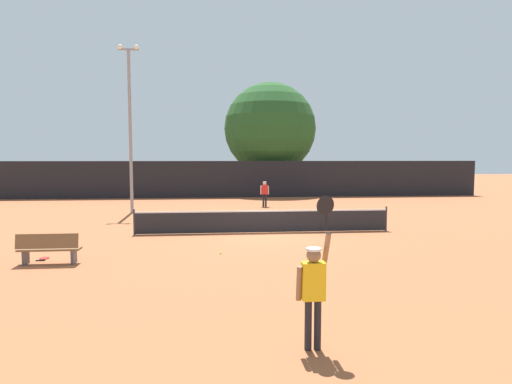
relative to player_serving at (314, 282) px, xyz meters
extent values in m
plane|color=#9E5633|center=(0.40, 11.19, -1.15)|extent=(120.00, 120.00, 0.00)
cube|color=#232328|center=(0.40, 11.19, -0.67)|extent=(10.83, 0.03, 0.91)
cube|color=white|center=(0.40, 11.19, -0.22)|extent=(10.83, 0.04, 0.06)
cylinder|color=#333338|center=(-5.01, 11.19, -0.61)|extent=(0.08, 0.08, 1.07)
cylinder|color=#333338|center=(5.82, 11.19, -0.61)|extent=(0.08, 0.08, 1.07)
cube|color=black|center=(0.40, 27.53, 0.32)|extent=(39.51, 0.12, 2.93)
cube|color=yellow|center=(-0.01, -0.01, 0.03)|extent=(0.38, 0.22, 0.63)
sphere|color=#8C6647|center=(-0.01, -0.01, 0.46)|extent=(0.24, 0.24, 0.24)
cylinder|color=white|center=(-0.01, -0.01, 0.56)|extent=(0.25, 0.25, 0.04)
cylinder|color=black|center=(-0.09, -0.01, -0.72)|extent=(0.12, 0.12, 0.86)
cylinder|color=black|center=(0.07, -0.01, -0.72)|extent=(0.12, 0.12, 0.86)
cylinder|color=#8C6647|center=(-0.25, -0.01, -0.01)|extent=(0.09, 0.18, 0.60)
cylinder|color=#8C6647|center=(0.23, 0.08, 0.56)|extent=(0.09, 0.33, 0.58)
cylinder|color=black|center=(0.23, 0.14, 0.97)|extent=(0.04, 0.11, 0.28)
ellipsoid|color=black|center=(0.23, 0.20, 1.26)|extent=(0.30, 0.13, 0.36)
cube|color=red|center=(1.53, 20.80, -0.03)|extent=(0.38, 0.22, 0.60)
sphere|color=beige|center=(1.53, 20.80, 0.38)|extent=(0.23, 0.23, 0.23)
cylinder|color=white|center=(1.53, 20.80, 0.48)|extent=(0.24, 0.24, 0.04)
cylinder|color=black|center=(1.45, 20.80, -0.74)|extent=(0.12, 0.12, 0.81)
cylinder|color=black|center=(1.61, 20.80, -0.74)|extent=(0.12, 0.12, 0.81)
cylinder|color=beige|center=(1.29, 20.80, -0.06)|extent=(0.09, 0.17, 0.57)
cylinder|color=beige|center=(1.77, 20.80, -0.06)|extent=(0.09, 0.16, 0.57)
sphere|color=#CCE033|center=(-1.47, 7.28, -1.11)|extent=(0.07, 0.07, 0.07)
cylinder|color=black|center=(-7.06, 6.81, -1.13)|extent=(0.28, 0.04, 0.04)
ellipsoid|color=red|center=(-7.06, 7.13, -1.13)|extent=(0.28, 0.36, 0.04)
cube|color=brown|center=(-6.62, 6.42, -0.70)|extent=(1.80, 0.40, 0.06)
cube|color=brown|center=(-6.62, 6.24, -0.42)|extent=(1.80, 0.12, 0.44)
cube|color=#4C4C51|center=(-7.32, 6.42, -0.92)|extent=(0.08, 0.36, 0.45)
cube|color=#4C4C51|center=(-5.92, 6.42, -0.92)|extent=(0.08, 0.36, 0.45)
cylinder|color=gray|center=(-6.50, 18.53, 3.48)|extent=(0.18, 0.18, 9.26)
cube|color=gray|center=(-6.50, 18.53, 8.16)|extent=(1.10, 0.10, 0.10)
sphere|color=#F2EDCC|center=(-6.95, 18.53, 8.29)|extent=(0.28, 0.28, 0.28)
sphere|color=#F2EDCC|center=(-6.05, 18.53, 8.29)|extent=(0.28, 0.28, 0.28)
cylinder|color=brown|center=(3.22, 31.50, 0.21)|extent=(0.56, 0.56, 2.72)
sphere|color=#235123|center=(3.22, 31.50, 4.63)|extent=(8.14, 8.14, 8.14)
cube|color=#B7B7BC|center=(-7.70, 34.74, -0.55)|extent=(2.35, 4.38, 0.90)
cube|color=#2D333D|center=(-7.70, 34.44, 0.22)|extent=(1.93, 2.38, 0.64)
cylinder|color=black|center=(-8.55, 36.14, -0.85)|extent=(0.22, 0.60, 0.60)
cylinder|color=black|center=(-6.85, 36.14, -0.85)|extent=(0.22, 0.60, 0.60)
cylinder|color=black|center=(-8.55, 33.34, -0.85)|extent=(0.22, 0.60, 0.60)
cylinder|color=black|center=(-6.85, 33.34, -0.85)|extent=(0.22, 0.60, 0.60)
cube|color=navy|center=(-2.60, 34.84, -0.55)|extent=(2.31, 4.37, 0.90)
cube|color=#2D333D|center=(-2.60, 34.54, 0.22)|extent=(1.91, 2.36, 0.64)
cylinder|color=black|center=(-3.45, 36.24, -0.85)|extent=(0.22, 0.60, 0.60)
cylinder|color=black|center=(-1.75, 36.24, -0.85)|extent=(0.22, 0.60, 0.60)
cylinder|color=black|center=(-3.45, 33.44, -0.85)|extent=(0.22, 0.60, 0.60)
cylinder|color=black|center=(-1.75, 33.44, -0.85)|extent=(0.22, 0.60, 0.60)
cube|color=white|center=(7.05, 35.61, -0.55)|extent=(2.00, 4.25, 0.90)
cube|color=#2D333D|center=(7.05, 35.31, 0.22)|extent=(1.75, 2.24, 0.64)
cylinder|color=black|center=(6.20, 37.01, -0.85)|extent=(0.22, 0.60, 0.60)
cylinder|color=black|center=(7.90, 37.01, -0.85)|extent=(0.22, 0.60, 0.60)
cylinder|color=black|center=(6.20, 34.21, -0.85)|extent=(0.22, 0.60, 0.60)
cylinder|color=black|center=(7.90, 34.21, -0.85)|extent=(0.22, 0.60, 0.60)
camera|label=1|loc=(-1.60, -6.84, 2.07)|focal=30.09mm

